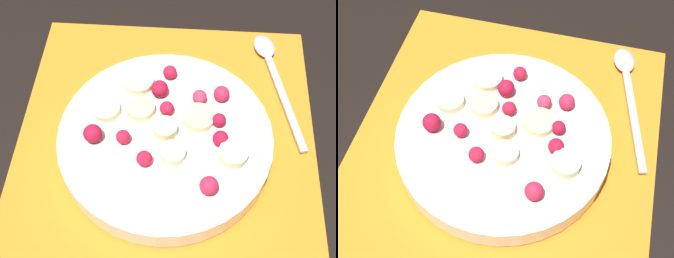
% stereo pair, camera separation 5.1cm
% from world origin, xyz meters
% --- Properties ---
extents(ground_plane, '(3.00, 3.00, 0.00)m').
position_xyz_m(ground_plane, '(0.00, 0.00, 0.00)').
color(ground_plane, black).
extents(placemat, '(0.48, 0.35, 0.01)m').
position_xyz_m(placemat, '(0.00, 0.00, 0.00)').
color(placemat, orange).
rests_on(placemat, ground_plane).
extents(fruit_bowl, '(0.24, 0.24, 0.05)m').
position_xyz_m(fruit_bowl, '(0.04, -0.00, 0.03)').
color(fruit_bowl, white).
rests_on(fruit_bowl, placemat).
extents(spoon, '(0.19, 0.06, 0.01)m').
position_xyz_m(spoon, '(0.17, -0.13, 0.01)').
color(spoon, '#B2B2B7').
rests_on(spoon, placemat).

